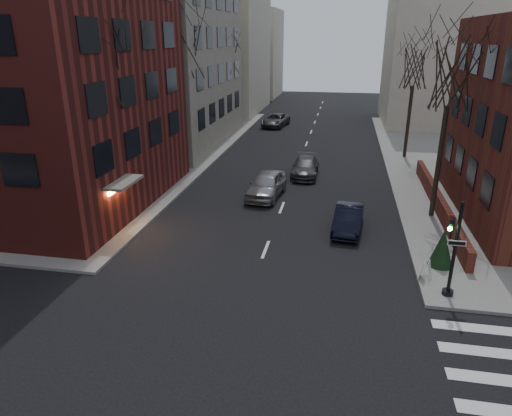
# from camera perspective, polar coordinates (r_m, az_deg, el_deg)

# --- Properties ---
(sidewalk_far_left) EXTENTS (44.00, 44.00, 0.15)m
(sidewalk_far_left) POSITION_cam_1_polar(r_m,az_deg,el_deg) (51.06, -29.10, 6.99)
(sidewalk_far_left) COLOR gray
(sidewalk_far_left) RESTS_ON ground
(building_left_brick) EXTENTS (15.00, 15.00, 18.00)m
(building_left_brick) POSITION_cam_1_polar(r_m,az_deg,el_deg) (31.11, -27.82, 16.70)
(building_left_brick) COLOR maroon
(building_left_brick) RESTS_ON ground
(low_wall_right) EXTENTS (0.35, 16.00, 1.00)m
(low_wall_right) POSITION_cam_1_polar(r_m,az_deg,el_deg) (29.40, 21.81, 0.71)
(low_wall_right) COLOR #582519
(low_wall_right) RESTS_ON sidewalk_far_right
(building_distant_la) EXTENTS (14.00, 16.00, 18.00)m
(building_distant_la) POSITION_cam_1_polar(r_m,az_deg,el_deg) (65.85, -5.77, 19.85)
(building_distant_la) COLOR beige
(building_distant_la) RESTS_ON ground
(building_distant_ra) EXTENTS (14.00, 14.00, 16.00)m
(building_distant_ra) POSITION_cam_1_polar(r_m,az_deg,el_deg) (59.41, 23.17, 17.32)
(building_distant_ra) COLOR beige
(building_distant_ra) RESTS_ON ground
(building_distant_lb) EXTENTS (10.00, 12.00, 14.00)m
(building_distant_lb) POSITION_cam_1_polar(r_m,az_deg,el_deg) (81.93, -0.80, 18.72)
(building_distant_lb) COLOR beige
(building_distant_lb) RESTS_ON ground
(traffic_signal) EXTENTS (0.76, 0.44, 4.00)m
(traffic_signal) POSITION_cam_1_polar(r_m,az_deg,el_deg) (19.58, 23.32, -5.47)
(traffic_signal) COLOR black
(traffic_signal) RESTS_ON sidewalk_far_right
(tree_left_a) EXTENTS (4.18, 4.18, 10.26)m
(tree_left_a) POSITION_cam_1_polar(r_m,az_deg,el_deg) (25.38, -18.66, 16.31)
(tree_left_a) COLOR #2D231C
(tree_left_a) RESTS_ON sidewalk_far_left
(tree_left_b) EXTENTS (4.40, 4.40, 10.80)m
(tree_left_b) POSITION_cam_1_polar(r_m,az_deg,el_deg) (36.34, -9.29, 18.84)
(tree_left_b) COLOR #2D231C
(tree_left_b) RESTS_ON sidewalk_far_left
(tree_left_c) EXTENTS (3.96, 3.96, 9.72)m
(tree_left_c) POSITION_cam_1_polar(r_m,az_deg,el_deg) (49.77, -3.57, 18.51)
(tree_left_c) COLOR #2D231C
(tree_left_c) RESTS_ON sidewalk_far_left
(tree_right_a) EXTENTS (3.96, 3.96, 9.72)m
(tree_right_a) POSITION_cam_1_polar(r_m,az_deg,el_deg) (26.86, 23.26, 14.98)
(tree_right_a) COLOR #2D231C
(tree_right_a) RESTS_ON sidewalk_far_right
(tree_right_b) EXTENTS (3.74, 3.74, 9.18)m
(tree_right_b) POSITION_cam_1_polar(r_m,az_deg,el_deg) (40.66, 19.24, 16.31)
(tree_right_b) COLOR #2D231C
(tree_right_b) RESTS_ON sidewalk_far_right
(streetlamp_near) EXTENTS (0.36, 0.36, 6.28)m
(streetlamp_near) POSITION_cam_1_polar(r_m,az_deg,el_deg) (32.87, -10.17, 10.39)
(streetlamp_near) COLOR black
(streetlamp_near) RESTS_ON sidewalk_far_left
(streetlamp_far) EXTENTS (0.36, 0.36, 6.28)m
(streetlamp_far) POSITION_cam_1_polar(r_m,az_deg,el_deg) (51.86, -2.25, 14.42)
(streetlamp_far) COLOR black
(streetlamp_far) RESTS_ON sidewalk_far_left
(parked_sedan) EXTENTS (1.79, 4.21, 1.35)m
(parked_sedan) POSITION_cam_1_polar(r_m,az_deg,el_deg) (25.21, 11.45, -1.35)
(parked_sedan) COLOR black
(parked_sedan) RESTS_ON ground
(car_lane_silver) EXTENTS (2.42, 4.97, 1.63)m
(car_lane_silver) POSITION_cam_1_polar(r_m,az_deg,el_deg) (29.94, 1.33, 2.93)
(car_lane_silver) COLOR #939398
(car_lane_silver) RESTS_ON ground
(car_lane_gray) EXTENTS (1.92, 4.70, 1.36)m
(car_lane_gray) POSITION_cam_1_polar(r_m,az_deg,el_deg) (34.73, 6.17, 5.12)
(car_lane_gray) COLOR #39393E
(car_lane_gray) RESTS_ON ground
(car_lane_far) EXTENTS (3.09, 5.47, 1.44)m
(car_lane_far) POSITION_cam_1_polar(r_m,az_deg,el_deg) (54.08, 2.45, 10.92)
(car_lane_far) COLOR #3F3F44
(car_lane_far) RESTS_ON ground
(sandwich_board) EXTENTS (0.50, 0.60, 0.82)m
(sandwich_board) POSITION_cam_1_polar(r_m,az_deg,el_deg) (21.08, 20.47, -7.25)
(sandwich_board) COLOR silver
(sandwich_board) RESTS_ON sidewalk_far_right
(evergreen_shrub) EXTENTS (1.15, 1.15, 1.78)m
(evergreen_shrub) POSITION_cam_1_polar(r_m,az_deg,el_deg) (22.25, 22.26, -4.62)
(evergreen_shrub) COLOR #173216
(evergreen_shrub) RESTS_ON sidewalk_far_right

